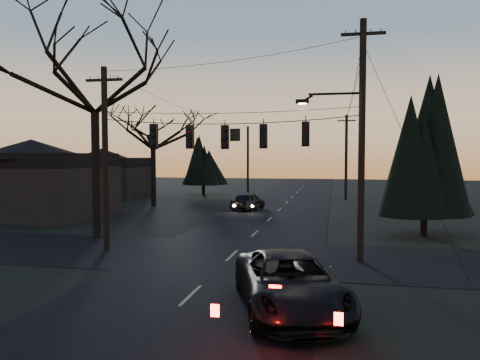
% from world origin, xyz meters
% --- Properties ---
extents(ground_plane, '(160.00, 160.00, 0.00)m').
position_xyz_m(ground_plane, '(0.00, 0.00, 0.00)').
color(ground_plane, black).
extents(main_road, '(8.00, 120.00, 0.02)m').
position_xyz_m(main_road, '(0.00, 20.00, 0.01)').
color(main_road, black).
rests_on(main_road, ground).
extents(cross_road, '(60.00, 7.00, 0.02)m').
position_xyz_m(cross_road, '(0.00, 10.00, 0.01)').
color(cross_road, black).
rests_on(cross_road, ground).
extents(utility_pole_right, '(5.00, 0.30, 10.00)m').
position_xyz_m(utility_pole_right, '(5.50, 10.00, 0.00)').
color(utility_pole_right, black).
rests_on(utility_pole_right, ground).
extents(utility_pole_left, '(1.80, 0.30, 8.50)m').
position_xyz_m(utility_pole_left, '(-6.00, 10.00, 0.00)').
color(utility_pole_left, black).
rests_on(utility_pole_left, ground).
extents(utility_pole_far_r, '(1.80, 0.30, 8.50)m').
position_xyz_m(utility_pole_far_r, '(5.50, 38.00, 0.00)').
color(utility_pole_far_r, black).
rests_on(utility_pole_far_r, ground).
extents(utility_pole_far_l, '(0.30, 0.30, 8.00)m').
position_xyz_m(utility_pole_far_l, '(-6.00, 46.00, 0.00)').
color(utility_pole_far_l, black).
rests_on(utility_pole_far_l, ground).
extents(span_signal_assembly, '(11.50, 0.44, 1.53)m').
position_xyz_m(span_signal_assembly, '(-0.24, 10.00, 5.29)').
color(span_signal_assembly, black).
rests_on(span_signal_assembly, ground).
extents(bare_tree_left, '(9.17, 9.17, 13.44)m').
position_xyz_m(bare_tree_left, '(-8.12, 12.99, 9.40)').
color(bare_tree_left, black).
rests_on(bare_tree_left, ground).
extents(evergreen_right, '(4.36, 4.36, 7.74)m').
position_xyz_m(evergreen_right, '(9.25, 17.06, 4.47)').
color(evergreen_right, black).
rests_on(evergreen_right, ground).
extents(bare_tree_dist, '(7.55, 7.55, 9.93)m').
position_xyz_m(bare_tree_dist, '(-11.20, 28.66, 6.94)').
color(bare_tree_dist, black).
rests_on(bare_tree_dist, ground).
extents(evergreen_dist, '(3.79, 3.79, 5.92)m').
position_xyz_m(evergreen_dist, '(-10.09, 40.66, 3.55)').
color(evergreen_dist, black).
rests_on(evergreen_dist, ground).
extents(house_left_near, '(10.00, 8.00, 5.60)m').
position_xyz_m(house_left_near, '(-17.00, 20.00, 2.80)').
color(house_left_near, black).
rests_on(house_left_near, ground).
extents(house_left_far, '(9.00, 7.00, 5.20)m').
position_xyz_m(house_left_far, '(-20.00, 36.00, 2.60)').
color(house_left_far, black).
rests_on(house_left_far, ground).
extents(suv_near, '(4.25, 6.31, 1.61)m').
position_xyz_m(suv_near, '(3.20, 3.16, 0.80)').
color(suv_near, black).
rests_on(suv_near, ground).
extents(sedan_oncoming_a, '(2.50, 4.44, 1.43)m').
position_xyz_m(sedan_oncoming_a, '(-2.49, 27.26, 0.71)').
color(sedan_oncoming_a, black).
rests_on(sedan_oncoming_a, ground).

